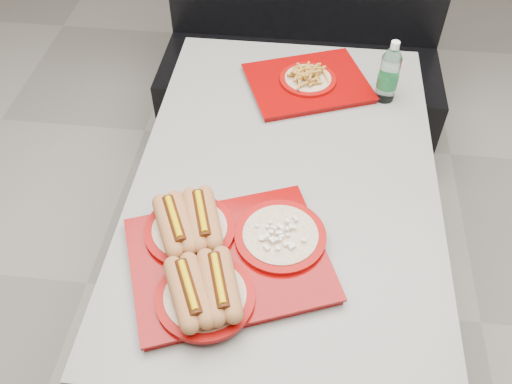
# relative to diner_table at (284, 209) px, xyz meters

# --- Properties ---
(ground) EXTENTS (6.00, 6.00, 0.00)m
(ground) POSITION_rel_diner_table_xyz_m (0.00, 0.00, -0.58)
(ground) COLOR gray
(ground) RESTS_ON ground
(diner_table) EXTENTS (0.92, 1.42, 0.75)m
(diner_table) POSITION_rel_diner_table_xyz_m (0.00, 0.00, 0.00)
(diner_table) COLOR black
(diner_table) RESTS_ON ground
(booth_bench) EXTENTS (1.30, 0.57, 1.35)m
(booth_bench) POSITION_rel_diner_table_xyz_m (0.00, 1.09, -0.18)
(booth_bench) COLOR black
(booth_bench) RESTS_ON ground
(tray_near) EXTENTS (0.61, 0.55, 0.11)m
(tray_near) POSITION_rel_diner_table_xyz_m (-0.14, -0.35, 0.21)
(tray_near) COLOR #7C0303
(tray_near) RESTS_ON diner_table
(tray_far) EXTENTS (0.49, 0.44, 0.08)m
(tray_far) POSITION_rel_diner_table_xyz_m (0.04, 0.44, 0.19)
(tray_far) COLOR #7C0303
(tray_far) RESTS_ON diner_table
(water_bottle) EXTENTS (0.07, 0.07, 0.22)m
(water_bottle) POSITION_rel_diner_table_xyz_m (0.31, 0.40, 0.26)
(water_bottle) COLOR silver
(water_bottle) RESTS_ON diner_table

